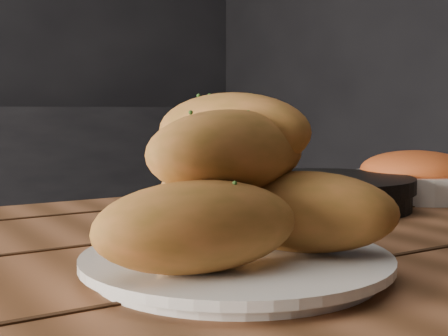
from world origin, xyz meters
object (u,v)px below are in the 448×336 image
at_px(bowl, 416,177).
at_px(plate, 236,263).
at_px(skillet, 324,191).
at_px(bread_rolls, 233,185).

bearing_deg(bowl, plate, -154.29).
bearing_deg(plate, skillet, 38.09).
distance_m(skillet, bowl, 0.19).
distance_m(plate, skillet, 0.39).
height_order(skillet, bowl, bowl).
relative_size(bread_rolls, bowl, 1.36).
bearing_deg(plate, bread_rolls, 117.07).
bearing_deg(skillet, bowl, -0.04).
xyz_separation_m(bread_rolls, bowl, (0.50, 0.24, -0.04)).
distance_m(bread_rolls, bowl, 0.55).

